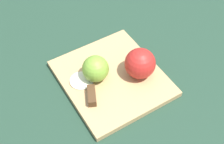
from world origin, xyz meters
TOP-DOWN VIEW (x-y plane):
  - ground_plane at (0.00, 0.00)m, footprint 4.00×4.00m
  - cutting_board at (0.00, 0.00)m, footprint 0.35×0.32m
  - apple_half_left at (-0.04, -0.07)m, footprint 0.09×0.09m
  - apple_half_right at (0.03, 0.04)m, footprint 0.08×0.08m
  - knife at (-0.01, 0.09)m, footprint 0.14×0.11m
  - apple_slice at (0.04, 0.08)m, footprint 0.07×0.07m

SIDE VIEW (x-z plane):
  - ground_plane at x=0.00m, z-range 0.00..0.00m
  - cutting_board at x=0.00m, z-range 0.00..0.02m
  - apple_slice at x=0.04m, z-range 0.02..0.02m
  - knife at x=-0.01m, z-range 0.02..0.04m
  - apple_half_right at x=0.03m, z-range 0.02..0.09m
  - apple_half_left at x=-0.04m, z-range 0.02..0.11m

